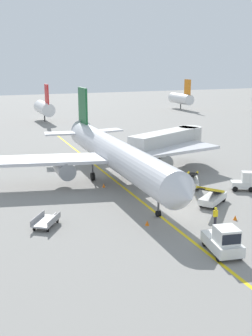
# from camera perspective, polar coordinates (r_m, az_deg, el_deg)

# --- Properties ---
(ground_plane) EXTENTS (300.00, 300.00, 0.00)m
(ground_plane) POSITION_cam_1_polar(r_m,az_deg,el_deg) (39.13, 7.04, -6.09)
(ground_plane) COLOR gray
(taxi_line_yellow) EXTENTS (3.02, 79.96, 0.01)m
(taxi_line_yellow) POSITION_cam_1_polar(r_m,az_deg,el_deg) (42.58, 1.71, -4.27)
(taxi_line_yellow) COLOR yellow
(taxi_line_yellow) RESTS_ON ground
(airliner) EXTENTS (28.59, 35.29, 10.10)m
(airliner) POSITION_cam_1_polar(r_m,az_deg,el_deg) (47.76, -1.62, 2.04)
(airliner) COLOR silver
(airliner) RESTS_ON ground
(jet_bridge) EXTENTS (12.72, 7.80, 4.85)m
(jet_bridge) POSITION_cam_1_polar(r_m,az_deg,el_deg) (55.42, 6.26, 3.81)
(jet_bridge) COLOR beige
(jet_bridge) RESTS_ON ground
(pushback_tug) EXTENTS (2.53, 3.89, 2.20)m
(pushback_tug) POSITION_cam_1_polar(r_m,az_deg,el_deg) (31.37, 13.22, -9.73)
(pushback_tug) COLOR silver
(pushback_tug) RESTS_ON ground
(baggage_tug_near_wing) EXTENTS (2.73, 2.28, 2.10)m
(baggage_tug_near_wing) POSITION_cam_1_polar(r_m,az_deg,el_deg) (46.89, 15.86, -1.88)
(baggage_tug_near_wing) COLOR silver
(baggage_tug_near_wing) RESTS_ON ground
(belt_loader_forward_hold) EXTENTS (4.85, 3.82, 2.59)m
(belt_loader_forward_hold) POSITION_cam_1_polar(r_m,az_deg,el_deg) (41.57, 11.77, -3.92)
(belt_loader_forward_hold) COLOR silver
(belt_loader_forward_hold) RESTS_ON ground
(belt_loader_aft_hold) EXTENTS (3.46, 5.00, 2.59)m
(belt_loader_aft_hold) POSITION_cam_1_polar(r_m,az_deg,el_deg) (47.02, 8.93, -1.65)
(belt_loader_aft_hold) COLOR silver
(belt_loader_aft_hold) RESTS_ON ground
(baggage_cart_loaded) EXTENTS (2.90, 3.52, 0.94)m
(baggage_cart_loaded) POSITION_cam_1_polar(r_m,az_deg,el_deg) (36.19, -10.91, -7.18)
(baggage_cart_loaded) COLOR #A5A5A8
(baggage_cart_loaded) RESTS_ON ground
(ground_crew_marshaller) EXTENTS (0.36, 0.24, 1.70)m
(ground_crew_marshaller) POSITION_cam_1_polar(r_m,az_deg,el_deg) (36.31, 12.15, -6.43)
(ground_crew_marshaller) COLOR #26262D
(ground_crew_marshaller) RESTS_ON ground
(safety_cone_nose_left) EXTENTS (0.36, 0.36, 0.44)m
(safety_cone_nose_left) POSITION_cam_1_polar(r_m,az_deg,el_deg) (38.27, 14.74, -6.60)
(safety_cone_nose_left) COLOR orange
(safety_cone_nose_left) RESTS_ON ground
(safety_cone_nose_right) EXTENTS (0.36, 0.36, 0.44)m
(safety_cone_nose_right) POSITION_cam_1_polar(r_m,az_deg,el_deg) (35.92, 2.92, -7.53)
(safety_cone_nose_right) COLOR orange
(safety_cone_nose_right) RESTS_ON ground
(safety_cone_wingtip_left) EXTENTS (0.36, 0.36, 0.44)m
(safety_cone_wingtip_left) POSITION_cam_1_polar(r_m,az_deg,el_deg) (46.52, -3.07, -2.38)
(safety_cone_wingtip_left) COLOR orange
(safety_cone_wingtip_left) RESTS_ON ground
(distant_aircraft_far_left) EXTENTS (3.00, 10.10, 8.80)m
(distant_aircraft_far_left) POSITION_cam_1_polar(r_m,az_deg,el_deg) (99.65, -11.14, 8.10)
(distant_aircraft_far_left) COLOR silver
(distant_aircraft_far_left) RESTS_ON ground
(distant_aircraft_mid_left) EXTENTS (3.00, 10.10, 8.80)m
(distant_aircraft_mid_left) POSITION_cam_1_polar(r_m,az_deg,el_deg) (124.79, 7.56, 9.45)
(distant_aircraft_mid_left) COLOR silver
(distant_aircraft_mid_left) RESTS_ON ground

